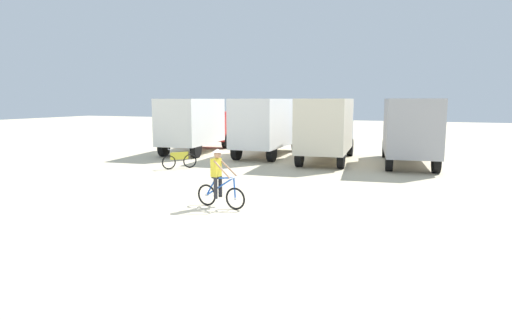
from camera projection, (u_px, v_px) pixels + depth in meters
name	position (u px, v px, depth m)	size (l,w,h in m)	color
ground_plane	(194.00, 218.00, 12.03)	(120.00, 120.00, 0.00)	beige
box_truck_white_box	(195.00, 123.00, 26.76)	(3.02, 6.95, 3.35)	white
box_truck_avon_van	(267.00, 124.00, 25.23)	(2.59, 6.82, 3.35)	white
box_truck_cream_rv	(327.00, 127.00, 22.93)	(2.92, 6.92, 3.35)	beige
box_truck_grey_hauler	(409.00, 128.00, 21.65)	(3.18, 6.99, 3.35)	#9E9EA3
cyclist_orange_shirt	(219.00, 180.00, 13.15)	(1.72, 0.52, 1.82)	black
bicycle_spare	(179.00, 160.00, 20.68)	(1.16, 1.36, 0.97)	black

